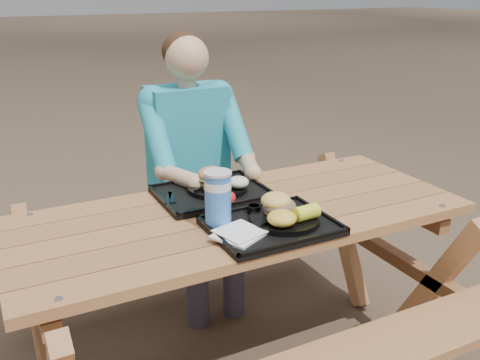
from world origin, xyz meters
name	(u,v)px	position (x,y,z in m)	size (l,w,h in m)	color
picnic_table	(240,292)	(0.00, 0.00, 0.38)	(1.80, 1.49, 0.75)	#999999
tray_near	(271,227)	(0.02, -0.20, 0.76)	(0.45, 0.35, 0.02)	black
tray_far	(212,194)	(-0.04, 0.19, 0.76)	(0.45, 0.35, 0.02)	black
plate_near	(285,219)	(0.08, -0.21, 0.78)	(0.26, 0.26, 0.02)	black
plate_far	(217,187)	(-0.01, 0.20, 0.78)	(0.26, 0.26, 0.02)	black
napkin_stack	(238,234)	(-0.13, -0.24, 0.78)	(0.15, 0.15, 0.02)	white
soda_cup	(218,200)	(-0.15, -0.11, 0.87)	(0.10, 0.10, 0.19)	blue
condiment_bbq	(254,209)	(0.02, -0.08, 0.79)	(0.05, 0.05, 0.03)	black
condiment_mustard	(270,206)	(0.09, -0.09, 0.79)	(0.05, 0.05, 0.03)	gold
sandwich	(280,197)	(0.08, -0.16, 0.85)	(0.12, 0.12, 0.12)	#ECBA53
mac_cheese	(282,218)	(0.03, -0.26, 0.82)	(0.11, 0.11, 0.05)	yellow
corn_cob	(306,213)	(0.14, -0.26, 0.82)	(0.09, 0.09, 0.06)	yellow
cutlery_far	(172,197)	(-0.21, 0.21, 0.77)	(0.02, 0.14, 0.01)	black
burger	(211,171)	(-0.02, 0.24, 0.85)	(0.12, 0.12, 0.11)	#CC8148
baked_beans	(213,189)	(-0.06, 0.13, 0.81)	(0.08, 0.08, 0.04)	#48150E
potato_salad	(238,182)	(0.06, 0.14, 0.81)	(0.09, 0.09, 0.05)	#F1E7CC
diner	(190,181)	(0.06, 0.68, 0.64)	(0.48, 0.84, 1.28)	#1DA1CC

